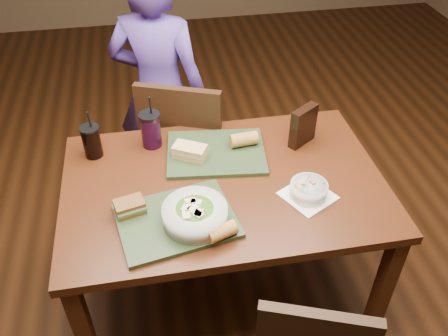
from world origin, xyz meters
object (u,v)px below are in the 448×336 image
Objects in this scene: tray_far at (216,153)px; chip_bag at (303,126)px; baguette_near at (222,232)px; soup_bowl at (309,190)px; diner at (160,93)px; baguette_far at (244,139)px; sandwich_far at (190,151)px; cup_cola at (92,141)px; sandwich_near at (130,207)px; cup_berry at (151,130)px; salad_bowl at (195,214)px; dining_table at (224,197)px; tray_near at (177,221)px; chair_far at (180,149)px.

tray_far is 0.40m from chip_bag.
soup_bowl is at bearing 24.07° from baguette_near.
diner reaches higher than baguette_far.
sandwich_far is 0.42m from cup_cola.
tray_far is 0.49m from sandwich_near.
cup_berry is at bearing 136.92° from chip_bag.
dining_table is at bearing 56.37° from salad_bowl.
baguette_far reaches higher than dining_table.
sandwich_far is 1.32× the size of baguette_far.
dining_table is at bearing -89.28° from tray_far.
tray_near is 0.72m from chip_bag.
tray_near reaches higher than dining_table.
tray_far is 3.44× the size of sandwich_near.
cup_berry is at bearing 137.78° from sandwich_far.
tray_far is at bearing -24.16° from cup_berry.
cup_cola reaches higher than chair_far.
tray_near is at bearing -119.35° from tray_far.
soup_bowl is at bearing -25.16° from dining_table.
diner is at bearing 59.55° from cup_cola.
sandwich_near is 0.42m from cup_cola.
chip_bag reaches higher than soup_bowl.
sandwich_far is 0.51m from chip_bag.
chip_bag is at bearing 154.22° from diner.
cup_cola reaches higher than sandwich_near.
dining_table is 5.42× the size of soup_bowl.
chip_bag is at bearing 48.36° from baguette_near.
salad_bowl is 1.30× the size of chip_bag.
chair_far is 0.90m from baguette_near.
baguette_near is at bearing -165.82° from chip_bag.
tray_far is 1.75× the size of soup_bowl.
cup_cola is (-0.39, -0.27, 0.30)m from chair_far.
chair_far is at bearing 122.78° from soup_bowl.
chip_bag is (0.91, -0.07, 0.02)m from cup_cola.
sandwich_near is (-0.38, -0.31, 0.03)m from tray_far.
tray_far is at bearing 8.88° from sandwich_far.
cup_berry reaches higher than tray_far.
soup_bowl reaches higher than baguette_near.
cup_cola is at bearing 127.49° from salad_bowl.
salad_bowl is at bearing -52.51° from cup_cola.
baguette_near is 0.65m from cup_berry.
tray_far is 0.50m from baguette_near.
cup_berry reaches higher than baguette_far.
baguette_near is 0.58× the size of chip_bag.
baguette_near is (0.08, -0.09, -0.01)m from salad_bowl.
chip_bag is at bearing -4.60° from cup_cola.
chip_bag is (0.52, -0.35, 0.32)m from chair_far.
dining_table is 0.36m from soup_bowl.
tray_near is 3.44× the size of sandwich_near.
dining_table is 0.30m from salad_bowl.
tray_far is 0.12m from sandwich_far.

